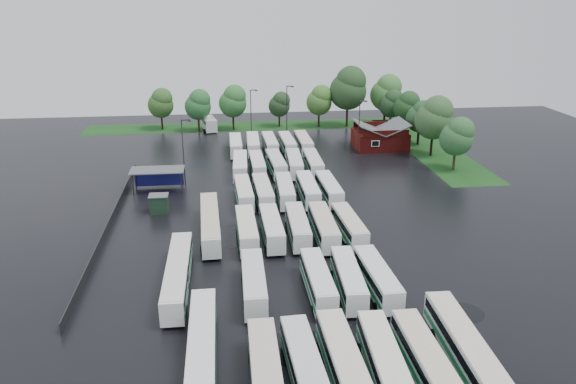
{
  "coord_description": "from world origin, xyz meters",
  "views": [
    {
      "loc": [
        -6.78,
        -62.66,
        29.46
      ],
      "look_at": [
        2.0,
        12.0,
        2.5
      ],
      "focal_mm": 35.0,
      "sensor_mm": 36.0,
      "label": 1
    }
  ],
  "objects": [
    {
      "name": "bus_r2c3",
      "position": [
        5.18,
        0.92,
        1.7
      ],
      "size": [
        2.46,
        11.14,
        3.1
      ],
      "rotation": [
        0.0,
        0.0,
        -0.01
      ],
      "color": "white",
      "rests_on": "ground"
    },
    {
      "name": "puddle_4",
      "position": [
        15.83,
        -17.64,
        0.0
      ],
      "size": [
        3.77,
        3.77,
        0.01
      ],
      "primitive_type": "cylinder",
      "color": "black",
      "rests_on": "ground"
    },
    {
      "name": "minibus",
      "position": [
        -9.91,
        61.59,
        1.62
      ],
      "size": [
        3.65,
        7.01,
        2.91
      ],
      "rotation": [
        0.0,
        0.0,
        0.19
      ],
      "color": "silver",
      "rests_on": "ground"
    },
    {
      "name": "bus_r0c3",
      "position": [
        5.19,
        -26.26,
        1.68
      ],
      "size": [
        2.84,
        11.09,
        3.06
      ],
      "rotation": [
        0.0,
        0.0,
        -0.05
      ],
      "color": "white",
      "rests_on": "ground"
    },
    {
      "name": "tree_north_3",
      "position": [
        6.22,
        63.62,
        5.22
      ],
      "size": [
        4.91,
        4.9,
        8.12
      ],
      "color": "black",
      "rests_on": "ground"
    },
    {
      "name": "artic_bus_west_c",
      "position": [
        -12.12,
        -9.51,
        1.65
      ],
      "size": [
        2.35,
        16.06,
        2.98
      ],
      "rotation": [
        0.0,
        0.0,
        -0.0
      ],
      "color": "white",
      "rests_on": "ground"
    },
    {
      "name": "bus_r1c4",
      "position": [
        8.34,
        -12.74,
        1.64
      ],
      "size": [
        2.66,
        10.78,
        2.98
      ],
      "rotation": [
        0.0,
        0.0,
        0.04
      ],
      "color": "white",
      "rests_on": "ground"
    },
    {
      "name": "bus_r0c0",
      "position": [
        -4.3,
        -26.26,
        1.66
      ],
      "size": [
        2.39,
        10.86,
        3.02
      ],
      "rotation": [
        0.0,
        0.0,
        -0.01
      ],
      "color": "white",
      "rests_on": "ground"
    },
    {
      "name": "bus_r4c0",
      "position": [
        -4.22,
        28.14,
        1.69
      ],
      "size": [
        2.76,
        11.11,
        3.07
      ],
      "rotation": [
        0.0,
        0.0,
        -0.04
      ],
      "color": "white",
      "rests_on": "ground"
    },
    {
      "name": "tree_north_1",
      "position": [
        -12.03,
        60.82,
        6.12
      ],
      "size": [
        5.74,
        5.74,
        9.51
      ],
      "color": "#2F1F16",
      "rests_on": "ground"
    },
    {
      "name": "tree_north_5",
      "position": [
        21.68,
        61.74,
        8.93
      ],
      "size": [
        8.38,
        8.38,
        13.88
      ],
      "color": "black",
      "rests_on": "ground"
    },
    {
      "name": "bus_r3c2",
      "position": [
        1.91,
        14.99,
        1.64
      ],
      "size": [
        2.62,
        10.77,
        2.98
      ],
      "rotation": [
        0.0,
        0.0,
        -0.03
      ],
      "color": "white",
      "rests_on": "ground"
    },
    {
      "name": "puddle_3",
      "position": [
        5.02,
        -2.82,
        0.0
      ],
      "size": [
        3.34,
        3.34,
        0.01
      ],
      "primitive_type": "cylinder",
      "color": "black",
      "rests_on": "ground"
    },
    {
      "name": "bus_r5c2",
      "position": [
        2.03,
        42.16,
        1.64
      ],
      "size": [
        2.55,
        10.77,
        2.98
      ],
      "rotation": [
        0.0,
        0.0,
        0.03
      ],
      "color": "white",
      "rests_on": "ground"
    },
    {
      "name": "bus_r2c1",
      "position": [
        -1.29,
        1.44,
        1.64
      ],
      "size": [
        2.45,
        10.76,
        2.98
      ],
      "rotation": [
        0.0,
        0.0,
        0.02
      ],
      "color": "white",
      "rests_on": "ground"
    },
    {
      "name": "tree_north_4",
      "position": [
        15.21,
        62.35,
        6.22
      ],
      "size": [
        5.83,
        5.83,
        9.66
      ],
      "color": "black",
      "rests_on": "ground"
    },
    {
      "name": "lamp_post_nw",
      "position": [
        -13.12,
        24.49,
        6.21
      ],
      "size": [
        1.65,
        0.32,
        10.69
      ],
      "color": "#2D2D30",
      "rests_on": "ground"
    },
    {
      "name": "puddle_1",
      "position": [
        5.51,
        -19.38,
        0.0
      ],
      "size": [
        2.8,
        2.8,
        0.01
      ],
      "primitive_type": "cylinder",
      "color": "black",
      "rests_on": "ground"
    },
    {
      "name": "brick_building",
      "position": [
        24.0,
        42.77,
        1.87
      ],
      "size": [
        10.07,
        8.6,
        5.39
      ],
      "color": "#61110E",
      "rests_on": "ground"
    },
    {
      "name": "bus_r5c0",
      "position": [
        -4.58,
        41.87,
        1.63
      ],
      "size": [
        2.31,
        10.67,
        2.97
      ],
      "rotation": [
        0.0,
        0.0,
        -0.0
      ],
      "color": "white",
      "rests_on": "ground"
    },
    {
      "name": "tree_north_6",
      "position": [
        30.75,
        62.46,
        7.62
      ],
      "size": [
        7.15,
        7.15,
        11.85
      ],
      "color": "black",
      "rests_on": "ground"
    },
    {
      "name": "tree_north_2",
      "position": [
        -4.36,
        61.56,
        6.56
      ],
      "size": [
        6.16,
        6.16,
        10.2
      ],
      "color": "black",
      "rests_on": "ground"
    },
    {
      "name": "tree_east_0",
      "position": [
        33.02,
        26.81,
        6.1
      ],
      "size": [
        5.73,
        5.73,
        9.48
      ],
      "color": "#3A291B",
      "rests_on": "ground"
    },
    {
      "name": "bus_r0c2",
      "position": [
        1.95,
        -25.73,
        1.69
      ],
      "size": [
        2.54,
        11.08,
        3.07
      ],
      "rotation": [
        0.0,
        0.0,
        0.02
      ],
      "color": "white",
      "rests_on": "ground"
    },
    {
      "name": "grass_strip_north",
      "position": [
        2.0,
        64.8,
        0.01
      ],
      "size": [
        80.0,
        10.0,
        0.01
      ],
      "primitive_type": "cube",
      "color": "#134012",
      "rests_on": "ground"
    },
    {
      "name": "west_fence",
      "position": [
        -22.2,
        8.0,
        0.6
      ],
      "size": [
        0.1,
        50.0,
        1.2
      ],
      "primitive_type": "cube",
      "color": "#2D2D30",
      "rests_on": "ground"
    },
    {
      "name": "puddle_0",
      "position": [
        -0.92,
        -21.45,
        0.0
      ],
      "size": [
        5.88,
        5.88,
        0.01
      ],
      "primitive_type": "cylinder",
      "color": "black",
      "rests_on": "ground"
    },
    {
      "name": "bus_r4c2",
      "position": [
        1.91,
        28.6,
        1.66
      ],
      "size": [
        2.83,
        10.95,
        3.02
      ],
      "rotation": [
        0.0,
        0.0,
        0.05
      ],
      "color": "white",
      "rests_on": "ground"
    },
    {
      "name": "bus_r4c1",
      "position": [
        -1.33,
        28.51,
        1.61
      ],
      "size": [
        2.37,
        10.55,
        2.93
      ],
      "rotation": [
        0.0,
        0.0,
        0.01
      ],
      "color": "white",
      "rests_on": "ground"
    },
    {
      "name": "bus_r2c0",
      "position": [
        -4.43,
        1.19,
        1.66
      ],
      "size": [
        2.51,
        10.87,
        3.01
      ],
      "rotation": [
        0.0,
        0.0,
        0.02
      ],
      "color": "white",
      "rests_on": "ground"
    },
    {
      "name": "bus_r3c4",
      "position": [
        8.48,
        14.83,
        1.66
      ],
      "size": [
        2.53,
        10.9,
        3.02
      ],
      "rotation": [
        0.0,
        0.0,
        0.02
      ],
      "color": "white",
      "rests_on": "ground"
    },
    {
      "name": "tree_east_1",
      "position": [
        32.29,
        35.94,
        7.42
      ],
      "size": [
        6.96,
        6.96,
        11.53
      ],
      "color": "black",
      "rests_on": "ground"
    },
    {
      "name": "puddle_2",
      "position": [
        -6.36,
        2.94,
        0.0
      ],
      "size": [
        6.57,
        6.57,
        0.01
      ],
      "primitive_type": "cylinder",
      "color": "black",
      "rests_on": "ground"
    },
    {
      "name": "bus_r1c2",
      "position": [
        2.18,
        -12.6,
        1.62
      ],
      "size": [
        2.33,
        10.61,
        2.95
      ],
      "rotation": [
        0.0,
        0.0,
        0.01
      ],
      "color": "white",
      "rests_on": "ground"
    },
    {
      "name": "bus_r1c3",
      "position": [
        5.35,
        -12.59,
        1.63
      ],
      "size": [
        2.77,
        10.75,
        2.96
      ],
      "rotation": [
        0.0,
        0.0,
        -0.05
      ],
      "color": "white",
      "rests_on": "ground"
    },
    {
      "name": "bus_r2c2",
      "position": [
        2.01,
        1.55,
        1.65
      ],
      "size": [
        2.51,
        10.83,
        3.0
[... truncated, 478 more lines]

